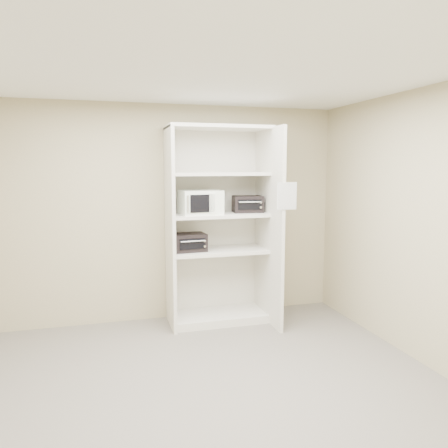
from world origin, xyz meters
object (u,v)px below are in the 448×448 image
object	(u,v)px
toaster_oven_upper	(247,204)
toaster_oven_lower	(189,242)
microwave	(200,202)
shelving_unit	(222,232)

from	to	relation	value
toaster_oven_upper	toaster_oven_lower	world-z (taller)	toaster_oven_upper
microwave	toaster_oven_upper	size ratio (longest dim) A/B	1.35
toaster_oven_upper	toaster_oven_lower	distance (m)	0.87
shelving_unit	microwave	distance (m)	0.48
toaster_oven_upper	microwave	bearing A→B (deg)	-168.39
shelving_unit	toaster_oven_lower	size ratio (longest dim) A/B	6.30
shelving_unit	toaster_oven_upper	distance (m)	0.48
toaster_oven_upper	shelving_unit	bearing A→B (deg)	-174.04
shelving_unit	toaster_oven_upper	world-z (taller)	shelving_unit
toaster_oven_upper	toaster_oven_lower	xyz separation A→B (m)	(-0.75, -0.02, -0.45)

